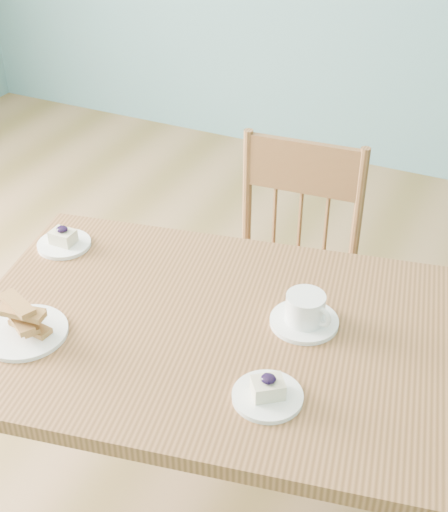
# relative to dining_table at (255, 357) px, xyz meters

# --- Properties ---
(room) EXTENTS (5.01, 5.01, 2.71)m
(room) POSITION_rel_dining_table_xyz_m (-0.23, -0.19, 0.71)
(room) COLOR #987047
(room) RESTS_ON ground
(dining_table) EXTENTS (1.43, 0.98, 0.70)m
(dining_table) POSITION_rel_dining_table_xyz_m (0.00, 0.00, 0.00)
(dining_table) COLOR #966039
(dining_table) RESTS_ON ground
(dining_chair) EXTENTS (0.42, 0.40, 0.86)m
(dining_chair) POSITION_rel_dining_table_xyz_m (-0.13, 0.57, -0.20)
(dining_chair) COLOR #966039
(dining_chair) RESTS_ON ground
(cheesecake_plate_near) EXTENTS (0.14, 0.14, 0.06)m
(cheesecake_plate_near) POSITION_rel_dining_table_xyz_m (0.10, -0.17, 0.09)
(cheesecake_plate_near) COLOR white
(cheesecake_plate_near) RESTS_ON dining_table
(cheesecake_plate_far) EXTENTS (0.14, 0.14, 0.06)m
(cheesecake_plate_far) POSITION_rel_dining_table_xyz_m (-0.60, 0.11, 0.09)
(cheesecake_plate_far) COLOR white
(cheesecake_plate_far) RESTS_ON dining_table
(coffee_cup) EXTENTS (0.16, 0.16, 0.08)m
(coffee_cup) POSITION_rel_dining_table_xyz_m (0.09, 0.08, 0.10)
(coffee_cup) COLOR white
(coffee_cup) RESTS_ON dining_table
(biscotti_plate) EXTENTS (0.19, 0.19, 0.09)m
(biscotti_plate) POSITION_rel_dining_table_xyz_m (-0.47, -0.22, 0.10)
(biscotti_plate) COLOR white
(biscotti_plate) RESTS_ON dining_table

